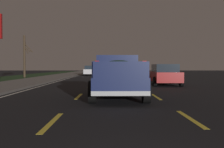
{
  "coord_description": "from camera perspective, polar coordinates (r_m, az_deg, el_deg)",
  "views": [
    {
      "loc": [
        -2.4,
        0.35,
        1.35
      ],
      "look_at": [
        12.03,
        0.21,
        0.96
      ],
      "focal_mm": 43.17,
      "sensor_mm": 36.0,
      "label": 1
    }
  ],
  "objects": [
    {
      "name": "ground",
      "position": [
        29.44,
        0.12,
        -1.11
      ],
      "size": [
        144.0,
        144.0,
        0.0
      ],
      "primitive_type": "plane",
      "color": "black"
    },
    {
      "name": "sedan_green",
      "position": [
        44.04,
        4.62,
        0.78
      ],
      "size": [
        4.41,
        2.04,
        1.54
      ],
      "color": "#14592D",
      "rests_on": "ground"
    },
    {
      "name": "sidewalk_shoulder",
      "position": [
        30.28,
        -14.12,
        -0.97
      ],
      "size": [
        108.0,
        4.0,
        0.12
      ],
      "primitive_type": "cube",
      "color": "slate",
      "rests_on": "ground"
    },
    {
      "name": "pickup_truck",
      "position": [
        11.78,
        1.14,
        -0.26
      ],
      "size": [
        5.44,
        2.32,
        1.87
      ],
      "color": "#141E4C",
      "rests_on": "ground"
    },
    {
      "name": "lane_markings",
      "position": [
        32.91,
        -5.31,
        -0.83
      ],
      "size": [
        108.0,
        7.04,
        0.01
      ],
      "color": "yellow",
      "rests_on": "ground"
    },
    {
      "name": "bare_tree_far",
      "position": [
        36.47,
        -18.02,
        3.77
      ],
      "size": [
        1.19,
        1.19,
        5.4
      ],
      "color": "#423323",
      "rests_on": "ground"
    },
    {
      "name": "sedan_red",
      "position": [
        20.16,
        11.0,
        -0.11
      ],
      "size": [
        4.42,
        2.05,
        1.54
      ],
      "color": "maroon",
      "rests_on": "ground"
    },
    {
      "name": "sedan_white",
      "position": [
        41.89,
        -4.55,
        0.74
      ],
      "size": [
        4.43,
        2.08,
        1.54
      ],
      "color": "silver",
      "rests_on": "ground"
    }
  ]
}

